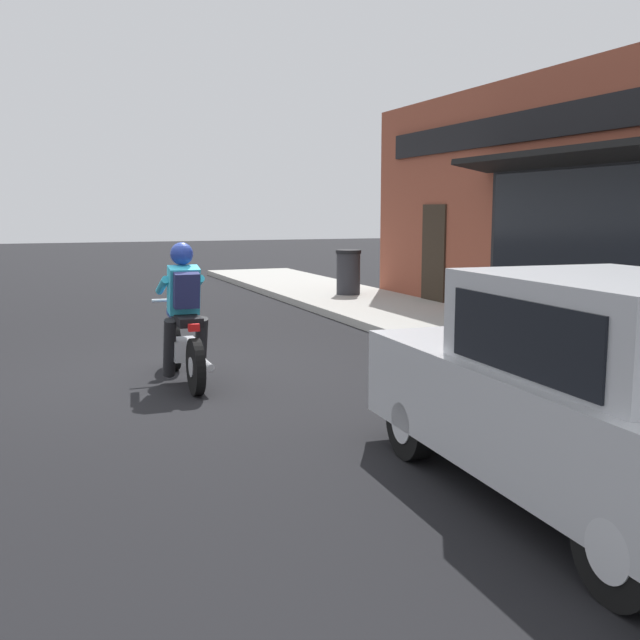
# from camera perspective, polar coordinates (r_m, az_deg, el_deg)

# --- Properties ---
(ground_plane) EXTENTS (80.00, 80.00, 0.00)m
(ground_plane) POSITION_cam_1_polar(r_m,az_deg,el_deg) (9.19, -10.42, -4.22)
(ground_plane) COLOR black
(sidewalk_curb) EXTENTS (2.60, 22.00, 0.14)m
(sidewalk_curb) POSITION_cam_1_polar(r_m,az_deg,el_deg) (13.59, 7.22, 0.21)
(sidewalk_curb) COLOR #ADAAA3
(sidewalk_curb) RESTS_ON ground
(storefront_building) EXTENTS (1.25, 11.28, 4.20)m
(storefront_building) POSITION_cam_1_polar(r_m,az_deg,el_deg) (12.99, 16.72, 8.57)
(storefront_building) COLOR brown
(storefront_building) RESTS_ON ground
(motorcycle_with_rider) EXTENTS (0.56, 2.02, 1.62)m
(motorcycle_with_rider) POSITION_cam_1_polar(r_m,az_deg,el_deg) (8.77, -10.37, -0.32)
(motorcycle_with_rider) COLOR black
(motorcycle_with_rider) RESTS_ON ground
(car_hatchback) EXTENTS (1.78, 3.84, 1.57)m
(car_hatchback) POSITION_cam_1_polar(r_m,az_deg,el_deg) (5.32, 20.18, -5.36)
(car_hatchback) COLOR black
(car_hatchback) RESTS_ON ground
(trash_bin) EXTENTS (0.56, 0.56, 0.98)m
(trash_bin) POSITION_cam_1_polar(r_m,az_deg,el_deg) (16.53, 2.17, 3.68)
(trash_bin) COLOR #2D2D33
(trash_bin) RESTS_ON sidewalk_curb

